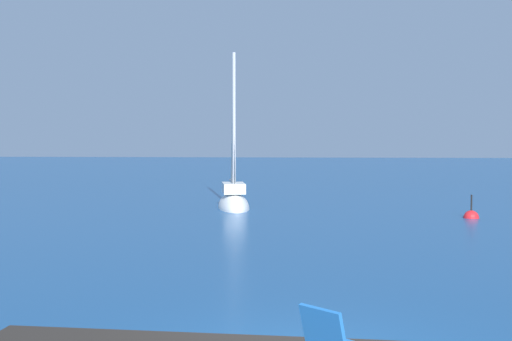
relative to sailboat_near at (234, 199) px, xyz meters
name	(u,v)px	position (x,y,z in m)	size (l,w,h in m)	color
sailboat_near	(234,199)	(0.00, 0.00, 0.00)	(1.88, 3.81, 6.94)	white
marker_buoy	(471,218)	(8.96, -2.75, -0.37)	(0.56, 0.56, 1.13)	red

